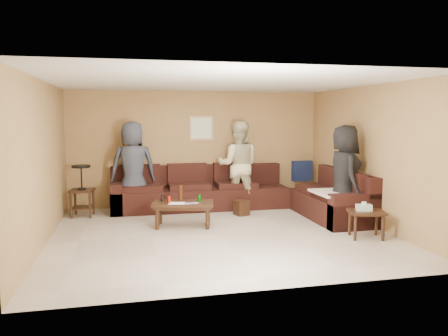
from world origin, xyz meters
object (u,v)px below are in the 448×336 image
Objects in this scene: waste_bin at (241,208)px; end_table_left at (82,190)px; coffee_table at (183,206)px; person_left at (133,167)px; sectional_sofa at (244,196)px; person_middle at (238,165)px; person_right at (344,175)px; side_table_right at (366,214)px.

end_table_left is at bearing 169.53° from waste_bin.
person_left reaches higher than coffee_table.
sectional_sofa is 1.66m from coffee_table.
waste_bin is 0.16× the size of person_middle.
coffee_table is at bearing -151.62° from waste_bin.
coffee_table is 2.96m from person_right.
person_left is at bearing 142.37° from side_table_right.
person_right reaches higher than sectional_sofa.
sectional_sofa is 0.72m from person_middle.
person_middle is at bearing 93.02° from sectional_sofa.
sectional_sofa is at bearing 162.01° from person_left.
coffee_table is 1.14× the size of end_table_left.
waste_bin is at bearing -114.10° from sectional_sofa.
person_middle is (1.35, 1.33, 0.55)m from coffee_table.
sectional_sofa is 15.62× the size of waste_bin.
sectional_sofa is at bearing -5.45° from end_table_left.
sectional_sofa is 4.05× the size of coffee_table.
person_right reaches higher than waste_bin.
waste_bin is at bearing -10.47° from end_table_left.
person_left is at bearing 71.27° from person_right.
sectional_sofa is 2.33m from person_left.
end_table_left is at bearing 3.06° from person_left.
person_left reaches higher than sectional_sofa.
sectional_sofa is 2.58× the size of person_right.
person_middle reaches higher than person_right.
side_table_right is (4.60, -2.62, -0.14)m from end_table_left.
coffee_table is 1.98m from person_middle.
person_left is (-3.60, 2.78, 0.54)m from side_table_right.
end_table_left is 0.54× the size of person_middle.
sectional_sofa is 2.71m from side_table_right.
person_middle is at bearing 117.73° from side_table_right.
waste_bin is at bearing 63.59° from person_right.
side_table_right is at bearing -26.34° from coffee_table.
person_left reaches higher than end_table_left.
person_middle is (3.17, 0.09, 0.40)m from end_table_left.
coffee_table is 1.72m from person_left.
side_table_right is (2.77, -1.37, 0.01)m from coffee_table.
end_table_left is 3.15m from waste_bin.
end_table_left reaches higher than coffee_table.
waste_bin is at bearing 97.53° from person_middle.
coffee_table is 2.21m from end_table_left.
person_left is at bearing 160.74° from waste_bin.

